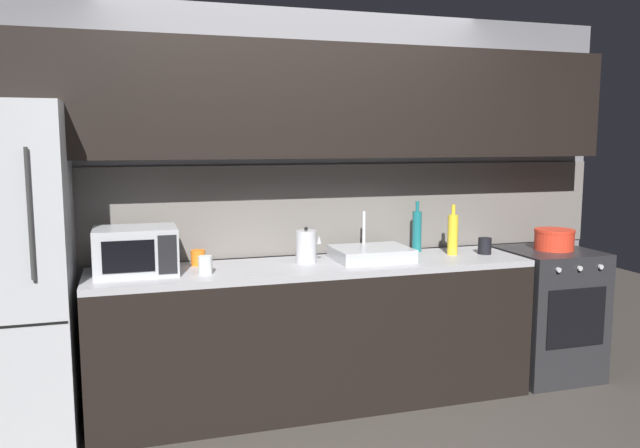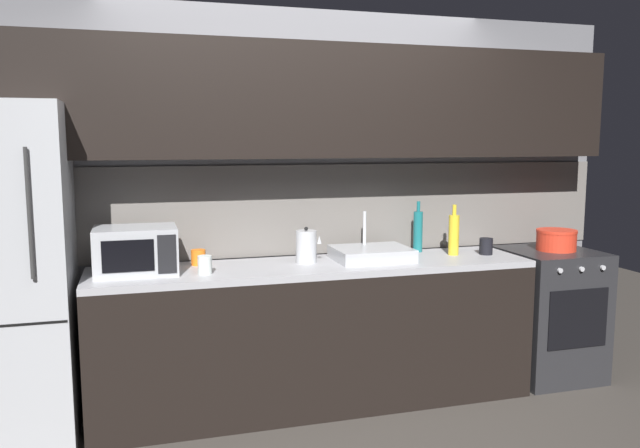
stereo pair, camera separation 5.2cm
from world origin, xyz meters
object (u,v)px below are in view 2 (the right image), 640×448
(kettle, at_px, (306,247))
(wine_bottle_teal, at_px, (418,231))
(cooking_pot, at_px, (556,240))
(wine_bottle_yellow, at_px, (454,234))
(refrigerator, at_px, (6,276))
(mug_orange, at_px, (198,257))
(microwave, at_px, (136,250))
(mug_dark, at_px, (486,246))
(oven_range, at_px, (549,313))
(mug_clear, at_px, (205,265))

(kettle, relative_size, wine_bottle_teal, 0.65)
(cooking_pot, bearing_deg, wine_bottle_yellow, 176.81)
(refrigerator, relative_size, wine_bottle_yellow, 5.52)
(mug_orange, bearing_deg, cooking_pot, -4.03)
(microwave, bearing_deg, wine_bottle_teal, 6.14)
(mug_dark, bearing_deg, wine_bottle_teal, 150.63)
(oven_range, height_order, mug_clear, mug_clear)
(oven_range, distance_m, cooking_pot, 0.52)
(microwave, height_order, wine_bottle_yellow, wine_bottle_yellow)
(mug_clear, relative_size, cooking_pot, 0.39)
(microwave, height_order, mug_orange, microwave)
(kettle, height_order, wine_bottle_yellow, wine_bottle_yellow)
(mug_dark, relative_size, mug_orange, 1.16)
(wine_bottle_yellow, height_order, mug_dark, wine_bottle_yellow)
(wine_bottle_teal, distance_m, mug_orange, 1.49)
(microwave, height_order, wine_bottle_teal, wine_bottle_teal)
(kettle, height_order, cooking_pot, kettle)
(cooking_pot, bearing_deg, mug_clear, -177.48)
(mug_clear, bearing_deg, microwave, 161.56)
(oven_range, bearing_deg, wine_bottle_teal, 166.58)
(refrigerator, relative_size, wine_bottle_teal, 5.34)
(refrigerator, relative_size, oven_range, 2.07)
(wine_bottle_teal, bearing_deg, cooking_pot, -12.92)
(microwave, distance_m, wine_bottle_yellow, 2.04)
(oven_range, relative_size, mug_orange, 9.47)
(refrigerator, distance_m, cooking_pot, 3.49)
(refrigerator, bearing_deg, mug_clear, -5.78)
(microwave, bearing_deg, mug_clear, -18.44)
(mug_dark, bearing_deg, mug_clear, -176.88)
(wine_bottle_teal, height_order, wine_bottle_yellow, wine_bottle_teal)
(refrigerator, relative_size, cooking_pot, 6.84)
(wine_bottle_teal, relative_size, mug_dark, 3.17)
(kettle, distance_m, mug_clear, 0.67)
(mug_dark, bearing_deg, refrigerator, 179.91)
(wine_bottle_yellow, height_order, mug_clear, wine_bottle_yellow)
(wine_bottle_yellow, bearing_deg, cooking_pot, -3.19)
(mug_orange, xyz_separation_m, cooking_pot, (2.44, -0.17, 0.03))
(refrigerator, relative_size, mug_orange, 19.61)
(microwave, bearing_deg, wine_bottle_yellow, 0.69)
(microwave, height_order, cooking_pot, microwave)
(oven_range, xyz_separation_m, mug_dark, (-0.52, -0.00, 0.50))
(refrigerator, distance_m, wine_bottle_teal, 2.55)
(kettle, distance_m, wine_bottle_teal, 0.85)
(refrigerator, relative_size, mug_clear, 17.50)
(mug_dark, relative_size, cooking_pot, 0.40)
(mug_orange, bearing_deg, mug_clear, -87.93)
(wine_bottle_teal, relative_size, mug_clear, 3.27)
(mug_orange, bearing_deg, wine_bottle_yellow, -4.42)
(mug_orange, distance_m, cooking_pot, 2.45)
(microwave, bearing_deg, mug_orange, 22.81)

